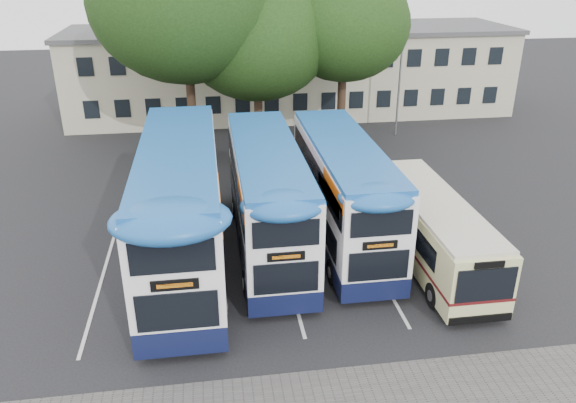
{
  "coord_description": "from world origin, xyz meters",
  "views": [
    {
      "loc": [
        -6.4,
        -14.81,
        11.4
      ],
      "look_at": [
        -3.5,
        5.0,
        2.37
      ],
      "focal_mm": 35.0,
      "sensor_mm": 36.0,
      "label": 1
    }
  ],
  "objects_px": {
    "tree_mid": "(257,35)",
    "tree_left": "(184,1)",
    "bus_single": "(431,225)",
    "bus_dd_right": "(343,188)",
    "bus_dd_mid": "(267,194)",
    "lamp_post": "(402,58)",
    "bus_dd_left": "(181,203)",
    "tree_right": "(344,25)"
  },
  "relations": [
    {
      "from": "tree_left",
      "to": "bus_dd_mid",
      "type": "distance_m",
      "value": 13.71
    },
    {
      "from": "tree_left",
      "to": "bus_dd_right",
      "type": "height_order",
      "value": "tree_left"
    },
    {
      "from": "tree_mid",
      "to": "bus_dd_right",
      "type": "xyz_separation_m",
      "value": [
        2.35,
        -11.89,
        -4.55
      ]
    },
    {
      "from": "bus_dd_left",
      "to": "bus_dd_right",
      "type": "xyz_separation_m",
      "value": [
        6.55,
        1.28,
        -0.32
      ]
    },
    {
      "from": "lamp_post",
      "to": "bus_single",
      "type": "distance_m",
      "value": 17.06
    },
    {
      "from": "bus_single",
      "to": "bus_dd_right",
      "type": "bearing_deg",
      "value": 143.56
    },
    {
      "from": "bus_dd_mid",
      "to": "tree_left",
      "type": "bearing_deg",
      "value": 104.68
    },
    {
      "from": "lamp_post",
      "to": "bus_dd_right",
      "type": "height_order",
      "value": "lamp_post"
    },
    {
      "from": "lamp_post",
      "to": "tree_left",
      "type": "height_order",
      "value": "tree_left"
    },
    {
      "from": "tree_mid",
      "to": "tree_right",
      "type": "relative_size",
      "value": 1.0
    },
    {
      "from": "tree_left",
      "to": "bus_single",
      "type": "distance_m",
      "value": 18.08
    },
    {
      "from": "bus_dd_left",
      "to": "bus_dd_right",
      "type": "bearing_deg",
      "value": 11.08
    },
    {
      "from": "lamp_post",
      "to": "bus_dd_left",
      "type": "xyz_separation_m",
      "value": [
        -13.6,
        -15.24,
        -2.38
      ]
    },
    {
      "from": "lamp_post",
      "to": "tree_right",
      "type": "relative_size",
      "value": 0.85
    },
    {
      "from": "bus_dd_mid",
      "to": "bus_dd_right",
      "type": "distance_m",
      "value": 3.19
    },
    {
      "from": "tree_mid",
      "to": "bus_dd_left",
      "type": "bearing_deg",
      "value": -107.7
    },
    {
      "from": "bus_dd_right",
      "to": "tree_right",
      "type": "bearing_deg",
      "value": 77.09
    },
    {
      "from": "lamp_post",
      "to": "tree_mid",
      "type": "relative_size",
      "value": 0.85
    },
    {
      "from": "bus_dd_left",
      "to": "tree_right",
      "type": "bearing_deg",
      "value": 54.58
    },
    {
      "from": "bus_dd_left",
      "to": "bus_dd_mid",
      "type": "xyz_separation_m",
      "value": [
        3.37,
        1.02,
        -0.28
      ]
    },
    {
      "from": "tree_mid",
      "to": "bus_dd_right",
      "type": "relative_size",
      "value": 1.02
    },
    {
      "from": "tree_mid",
      "to": "bus_dd_mid",
      "type": "xyz_separation_m",
      "value": [
        -0.83,
        -12.15,
        -4.5
      ]
    },
    {
      "from": "bus_dd_left",
      "to": "bus_single",
      "type": "xyz_separation_m",
      "value": [
        9.58,
        -0.95,
        -1.18
      ]
    },
    {
      "from": "tree_left",
      "to": "bus_dd_mid",
      "type": "height_order",
      "value": "tree_left"
    },
    {
      "from": "tree_left",
      "to": "bus_dd_mid",
      "type": "bearing_deg",
      "value": -75.32
    },
    {
      "from": "tree_mid",
      "to": "tree_left",
      "type": "bearing_deg",
      "value": -173.6
    },
    {
      "from": "tree_left",
      "to": "bus_dd_left",
      "type": "bearing_deg",
      "value": -91.37
    },
    {
      "from": "bus_dd_left",
      "to": "bus_dd_mid",
      "type": "relative_size",
      "value": 1.11
    },
    {
      "from": "tree_mid",
      "to": "bus_dd_left",
      "type": "relative_size",
      "value": 0.9
    },
    {
      "from": "bus_dd_right",
      "to": "bus_single",
      "type": "relative_size",
      "value": 1.15
    },
    {
      "from": "tree_mid",
      "to": "bus_dd_mid",
      "type": "relative_size",
      "value": 1.0
    },
    {
      "from": "tree_left",
      "to": "bus_dd_left",
      "type": "height_order",
      "value": "tree_left"
    },
    {
      "from": "tree_left",
      "to": "bus_single",
      "type": "xyz_separation_m",
      "value": [
        9.28,
        -13.69,
        -7.32
      ]
    },
    {
      "from": "bus_single",
      "to": "lamp_post",
      "type": "bearing_deg",
      "value": 76.06
    },
    {
      "from": "tree_right",
      "to": "bus_dd_right",
      "type": "distance_m",
      "value": 13.02
    },
    {
      "from": "lamp_post",
      "to": "tree_mid",
      "type": "height_order",
      "value": "tree_mid"
    },
    {
      "from": "tree_left",
      "to": "bus_dd_right",
      "type": "distance_m",
      "value": 14.56
    },
    {
      "from": "bus_dd_left",
      "to": "bus_dd_right",
      "type": "height_order",
      "value": "bus_dd_left"
    },
    {
      "from": "tree_right",
      "to": "bus_dd_left",
      "type": "xyz_separation_m",
      "value": [
        -9.23,
        -12.98,
        -4.71
      ]
    },
    {
      "from": "tree_left",
      "to": "bus_dd_right",
      "type": "relative_size",
      "value": 1.27
    },
    {
      "from": "tree_left",
      "to": "bus_dd_right",
      "type": "xyz_separation_m",
      "value": [
        6.25,
        -11.45,
        -6.47
      ]
    },
    {
      "from": "bus_dd_right",
      "to": "lamp_post",
      "type": "bearing_deg",
      "value": 63.2
    }
  ]
}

